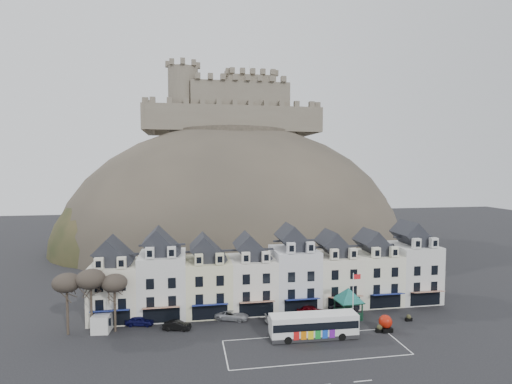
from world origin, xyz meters
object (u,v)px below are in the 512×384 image
Objects in this scene: car_maroon at (311,311)px; car_charcoal at (343,307)px; car_black at (177,325)px; white_van at (105,319)px; car_navy at (140,321)px; red_buoy at (385,323)px; flagpole at (354,296)px; car_white at (280,318)px; car_silver at (232,315)px; bus at (314,325)px; bus_shelter at (348,295)px.

car_charcoal is (5.20, 0.57, 0.01)m from car_maroon.
car_maroon reaches higher than car_black.
white_van reaches higher than car_navy.
red_buoy is at bearing -92.49° from car_navy.
flagpole is 10.90m from car_white.
car_maroon is at bearing -77.66° from car_white.
car_black is at bearing -104.98° from car_navy.
car_charcoal is (10.40, 2.22, 0.13)m from car_white.
flagpole is at bearing -89.80° from car_silver.
flagpole reaches higher than car_black.
bus is 2.52× the size of car_charcoal.
car_black is at bearing 169.35° from red_buoy.
car_charcoal reaches higher than car_black.
car_maroon is at bearing 98.18° from car_charcoal.
bus_shelter is at bearing -84.10° from car_navy.
bus_shelter is 3.73m from car_charcoal.
car_white is at bearing 172.96° from bus_shelter.
car_navy is 0.93× the size of car_white.
flagpole is 34.44m from white_van.
car_silver is (7.77, 2.43, 0.06)m from car_black.
car_navy is (-29.81, 2.50, -2.84)m from bus_shelter.
red_buoy is 0.51× the size of car_maroon.
car_charcoal is at bearing -65.94° from car_maroon.
bus is 9.27m from bus_shelter.
bus_shelter reaches higher than white_van.
bus_shelter reaches higher than car_white.
bus reaches higher than car_charcoal.
bus_shelter is (7.13, 5.66, 1.73)m from bus.
bus is 2.39× the size of car_silver.
red_buoy is 0.59× the size of car_black.
bus_shelter is 24.78m from car_black.
car_white is (-3.08, 5.95, -1.16)m from bus.
car_white is 0.98× the size of car_maroon.
car_white is (-10.21, 0.28, -2.89)m from bus_shelter.
car_navy is 12.97m from car_silver.
car_silver is 17.03m from car_charcoal.
car_charcoal is at bearing -71.48° from car_black.
bus is 18.41m from car_black.
bus_shelter is 6.54m from red_buoy.
bus_shelter is 1.88× the size of car_black.
car_white is at bearing -87.83° from car_silver.
car_maroon is (29.44, -0.57, -0.45)m from white_van.
car_silver is at bearing 92.22° from car_charcoal.
car_navy reaches higher than car_black.
car_maroon reaches higher than car_silver.
bus is 2.13× the size of white_van.
car_silver is at bearing 105.46° from car_maroon.
car_black is 8.14m from car_silver.
car_silver reaches higher than car_navy.
car_black is at bearing 163.57° from bus.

